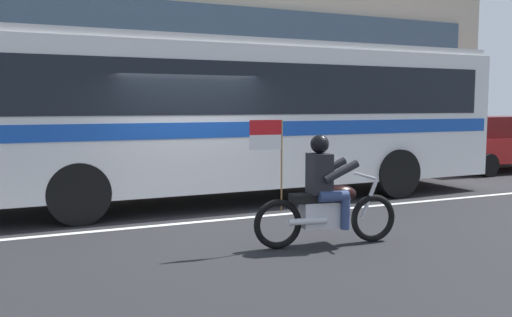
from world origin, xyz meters
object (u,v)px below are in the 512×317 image
transit_bus (243,109)px  fire_hydrant (136,167)px  motorcycle_with_rider (325,199)px  parked_hatchback_downstreet (500,143)px

transit_bus → fire_hydrant: size_ratio=14.87×
motorcycle_with_rider → parked_hatchback_downstreet: size_ratio=0.47×
motorcycle_with_rider → fire_hydrant: motorcycle_with_rider is taller
motorcycle_with_rider → parked_hatchback_downstreet: (9.37, 5.38, 0.18)m
transit_bus → motorcycle_with_rider: (-0.44, -3.99, -1.22)m
motorcycle_with_rider → fire_hydrant: bearing=101.5°
transit_bus → motorcycle_with_rider: 4.20m
motorcycle_with_rider → fire_hydrant: (-1.31, 6.42, -0.15)m
transit_bus → parked_hatchback_downstreet: (8.93, 1.39, -1.03)m
transit_bus → fire_hydrant: transit_bus is taller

